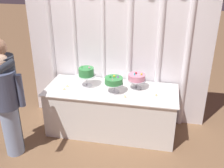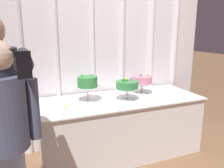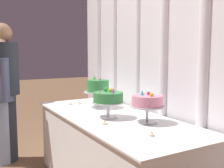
% 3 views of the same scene
% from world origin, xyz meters
% --- Properties ---
extents(ground_plane, '(24.00, 24.00, 0.00)m').
position_xyz_m(ground_plane, '(0.00, 0.00, 0.00)').
color(ground_plane, '#846042').
extents(draped_curtain, '(2.97, 0.16, 2.59)m').
position_xyz_m(draped_curtain, '(0.02, 0.55, 1.35)').
color(draped_curtain, white).
rests_on(draped_curtain, ground_plane).
extents(cake_table, '(2.03, 0.81, 0.74)m').
position_xyz_m(cake_table, '(0.00, 0.10, 0.37)').
color(cake_table, white).
rests_on(cake_table, ground_plane).
extents(cake_display_leftmost, '(0.30, 0.30, 0.35)m').
position_xyz_m(cake_display_leftmost, '(-0.41, 0.16, 0.96)').
color(cake_display_leftmost, silver).
rests_on(cake_display_leftmost, cake_table).
extents(cake_display_center, '(0.30, 0.30, 0.28)m').
position_xyz_m(cake_display_center, '(0.05, 0.03, 0.92)').
color(cake_display_center, silver).
rests_on(cake_display_center, cake_table).
extents(cake_display_rightmost, '(0.29, 0.29, 0.28)m').
position_xyz_m(cake_display_rightmost, '(0.37, 0.23, 0.91)').
color(cake_display_rightmost, '#B2B2B7').
rests_on(cake_display_rightmost, cake_table).
extents(tealight_far_left, '(0.05, 0.05, 0.03)m').
position_xyz_m(tealight_far_left, '(-0.71, -0.04, 0.75)').
color(tealight_far_left, beige).
rests_on(tealight_far_left, cake_table).
extents(tealight_near_left, '(0.05, 0.05, 0.03)m').
position_xyz_m(tealight_near_left, '(-0.70, 0.07, 0.75)').
color(tealight_near_left, beige).
rests_on(tealight_near_left, cake_table).
extents(tealight_near_right, '(0.05, 0.05, 0.03)m').
position_xyz_m(tealight_near_right, '(0.24, -0.11, 0.75)').
color(tealight_near_right, beige).
rests_on(tealight_near_right, cake_table).
extents(tealight_far_right, '(0.04, 0.04, 0.03)m').
position_xyz_m(tealight_far_right, '(0.69, 0.02, 0.75)').
color(tealight_far_right, beige).
rests_on(tealight_far_right, cake_table).
extents(guest_man_dark_suit, '(0.51, 0.38, 1.51)m').
position_xyz_m(guest_man_dark_suit, '(-1.26, -0.72, 0.82)').
color(guest_man_dark_suit, '#93ADD6').
rests_on(guest_man_dark_suit, ground_plane).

